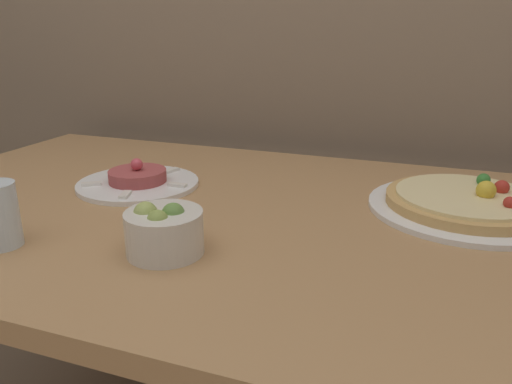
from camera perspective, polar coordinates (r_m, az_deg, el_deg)
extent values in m
cube|color=#AD7F51|center=(0.94, -2.51, -2.91)|extent=(1.49, 0.87, 0.03)
cylinder|color=#AD7F51|center=(1.73, -18.77, -7.62)|extent=(0.06, 0.06, 0.75)
cylinder|color=white|center=(1.00, 22.82, -1.70)|extent=(0.35, 0.35, 0.01)
cylinder|color=tan|center=(1.00, 22.92, -0.97)|extent=(0.29, 0.29, 0.02)
cylinder|color=beige|center=(1.00, 23.01, -0.34)|extent=(0.26, 0.26, 0.01)
sphere|color=gold|center=(0.99, 24.80, 0.18)|extent=(0.04, 0.04, 0.04)
sphere|color=#B22D23|center=(0.95, 27.03, -1.12)|extent=(0.02, 0.02, 0.02)
sphere|color=#B22D23|center=(1.03, 26.28, 0.47)|extent=(0.03, 0.03, 0.03)
sphere|color=#387F33|center=(1.07, 24.56, 1.26)|extent=(0.03, 0.03, 0.03)
cylinder|color=white|center=(1.09, -13.31, 0.93)|extent=(0.26, 0.26, 0.01)
cylinder|color=#A84747|center=(1.09, -13.38, 1.81)|extent=(0.12, 0.12, 0.03)
sphere|color=#DB4C5B|center=(1.08, -13.48, 3.10)|extent=(0.03, 0.03, 0.03)
cube|color=white|center=(1.04, -9.00, 0.81)|extent=(0.04, 0.02, 0.01)
cube|color=white|center=(1.15, -9.70, 2.45)|extent=(0.03, 0.04, 0.01)
cube|color=white|center=(1.18, -15.00, 2.46)|extent=(0.04, 0.04, 0.01)
cube|color=white|center=(1.09, -18.29, 0.89)|extent=(0.04, 0.04, 0.01)
cube|color=white|center=(1.01, -14.72, -0.29)|extent=(0.03, 0.04, 0.01)
cylinder|color=silver|center=(0.76, -10.41, -4.57)|extent=(0.12, 0.12, 0.07)
sphere|color=#668E42|center=(0.75, -9.44, -2.53)|extent=(0.04, 0.04, 0.04)
sphere|color=#8EA34C|center=(0.73, -11.18, -3.22)|extent=(0.03, 0.03, 0.03)
sphere|color=#A3B25B|center=(0.76, -12.51, -2.41)|extent=(0.04, 0.04, 0.04)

